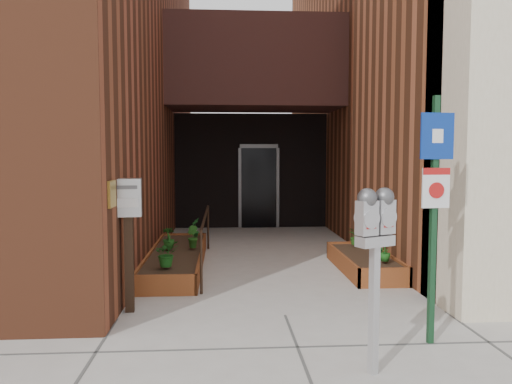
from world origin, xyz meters
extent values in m
plane|color=#9E9991|center=(0.00, 0.00, 0.00)|extent=(80.00, 80.00, 0.00)
cube|color=brown|center=(-6.00, 6.70, 5.00)|extent=(8.00, 14.60, 10.00)
cube|color=brown|center=(6.00, 7.15, 5.00)|extent=(8.00, 13.70, 10.00)
cube|color=beige|center=(2.55, 0.20, 2.20)|extent=(1.10, 1.20, 4.40)
cube|color=black|center=(0.00, 6.00, 4.00)|extent=(4.20, 2.00, 2.00)
cube|color=black|center=(0.00, 7.40, 1.50)|extent=(4.00, 0.30, 3.00)
cube|color=black|center=(0.20, 7.22, 1.05)|extent=(0.90, 0.06, 2.10)
cube|color=#B79338|center=(-1.99, -0.20, 1.50)|extent=(0.04, 0.30, 0.30)
cube|color=brown|center=(-1.55, 0.92, 0.15)|extent=(0.90, 0.04, 0.30)
cube|color=brown|center=(-1.55, 4.48, 0.15)|extent=(0.90, 0.04, 0.30)
cube|color=brown|center=(-1.98, 2.70, 0.15)|extent=(0.04, 3.60, 0.30)
cube|color=brown|center=(-1.12, 2.70, 0.15)|extent=(0.04, 3.60, 0.30)
cube|color=black|center=(-1.55, 2.70, 0.13)|extent=(0.82, 3.52, 0.26)
cube|color=brown|center=(1.60, 1.12, 0.15)|extent=(0.80, 0.04, 0.30)
cube|color=brown|center=(1.60, 3.28, 0.15)|extent=(0.80, 0.04, 0.30)
cube|color=brown|center=(1.22, 2.20, 0.15)|extent=(0.04, 2.20, 0.30)
cube|color=brown|center=(1.98, 2.20, 0.15)|extent=(0.04, 2.20, 0.30)
cube|color=black|center=(1.60, 2.20, 0.13)|extent=(0.72, 2.12, 0.26)
cylinder|color=black|center=(-1.05, 1.00, 0.45)|extent=(0.04, 0.04, 0.90)
cylinder|color=black|center=(-1.05, 4.30, 0.45)|extent=(0.04, 0.04, 0.90)
cylinder|color=black|center=(-1.05, 2.65, 0.88)|extent=(0.04, 3.30, 0.04)
cube|color=#B5B4B7|center=(0.58, -1.64, 0.57)|extent=(0.09, 0.09, 1.15)
cube|color=#B5B4B7|center=(0.58, -1.64, 1.19)|extent=(0.37, 0.27, 0.09)
cube|color=#B5B4B7|center=(0.49, -1.68, 1.40)|extent=(0.20, 0.18, 0.30)
sphere|color=#59595B|center=(0.49, -1.68, 1.57)|extent=(0.17, 0.17, 0.17)
cube|color=white|center=(0.51, -1.74, 1.42)|extent=(0.10, 0.05, 0.06)
cube|color=#B21414|center=(0.51, -1.74, 1.33)|extent=(0.10, 0.05, 0.03)
cube|color=#B5B4B7|center=(0.67, -1.60, 1.40)|extent=(0.20, 0.18, 0.30)
sphere|color=#59595B|center=(0.67, -1.60, 1.57)|extent=(0.17, 0.17, 0.17)
cube|color=white|center=(0.69, -1.65, 1.42)|extent=(0.10, 0.05, 0.06)
cube|color=#B21414|center=(0.69, -1.65, 1.33)|extent=(0.10, 0.05, 0.03)
cube|color=#163C21|center=(1.38, -0.98, 1.26)|extent=(0.06, 0.06, 2.53)
cube|color=navy|center=(1.38, -1.01, 2.13)|extent=(0.35, 0.05, 0.46)
cube|color=white|center=(1.38, -1.02, 2.13)|extent=(0.12, 0.02, 0.14)
cube|color=white|center=(1.38, -1.01, 1.61)|extent=(0.29, 0.05, 0.40)
cube|color=#B21414|center=(1.38, -1.02, 1.78)|extent=(0.29, 0.04, 0.07)
cylinder|color=#B21414|center=(1.39, -1.03, 1.59)|extent=(0.16, 0.03, 0.16)
cube|color=black|center=(-1.90, 0.28, 0.60)|extent=(0.12, 0.12, 1.20)
cube|color=#B8B8BA|center=(-1.90, 0.28, 1.42)|extent=(0.35, 0.28, 0.46)
cube|color=#59595B|center=(-1.89, 0.16, 1.55)|extent=(0.24, 0.04, 0.04)
cube|color=white|center=(-1.89, 0.16, 1.37)|extent=(0.26, 0.04, 0.11)
imported|color=#195418|center=(-1.57, 1.42, 0.49)|extent=(0.45, 0.45, 0.39)
imported|color=#205418|center=(-1.29, 2.88, 0.49)|extent=(0.30, 0.30, 0.39)
imported|color=#1B5217|center=(-1.70, 2.86, 0.48)|extent=(0.22, 0.22, 0.37)
imported|color=#164F1A|center=(-1.29, 4.04, 0.49)|extent=(0.25, 0.25, 0.37)
imported|color=#1D5F1B|center=(1.74, 1.57, 0.45)|extent=(0.21, 0.21, 0.30)
imported|color=#1B5E1D|center=(1.85, 2.15, 0.46)|extent=(0.18, 0.18, 0.32)
imported|color=#285B1A|center=(1.66, 2.95, 0.45)|extent=(0.29, 0.29, 0.30)
camera|label=1|loc=(-0.74, -5.85, 1.95)|focal=35.00mm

